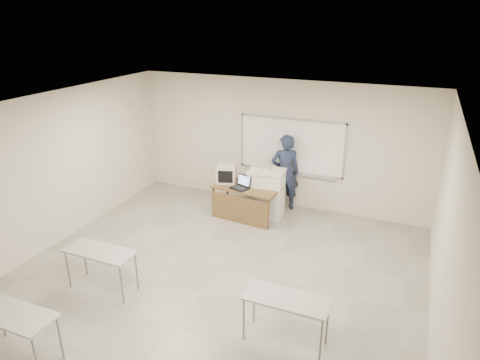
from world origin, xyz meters
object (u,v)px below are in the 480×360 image
at_px(whiteboard, 291,146).
at_px(presenter, 285,173).
at_px(mouse, 256,186).
at_px(keyboard, 262,168).
at_px(crt_monitor, 226,173).
at_px(laptop, 240,185).
at_px(instructor_desk, 245,197).
at_px(podium, 266,193).

distance_m(whiteboard, presenter, 0.62).
distance_m(whiteboard, mouse, 1.30).
bearing_deg(mouse, keyboard, 100.85).
bearing_deg(mouse, whiteboard, 80.76).
bearing_deg(keyboard, crt_monitor, -170.86).
relative_size(crt_monitor, mouse, 5.47).
distance_m(laptop, presenter, 1.17).
xyz_separation_m(whiteboard, instructor_desk, (-0.70, -1.13, -0.93)).
bearing_deg(instructor_desk, presenter, 59.20).
xyz_separation_m(laptop, presenter, (0.75, 0.89, 0.10)).
bearing_deg(laptop, instructor_desk, 23.77).
distance_m(laptop, mouse, 0.35).
height_order(crt_monitor, presenter, presenter).
distance_m(whiteboard, laptop, 1.54).
distance_m(instructor_desk, mouse, 0.34).
distance_m(podium, presenter, 0.69).
bearing_deg(presenter, instructor_desk, 26.29).
relative_size(laptop, keyboard, 0.83).
distance_m(mouse, keyboard, 0.45).
bearing_deg(podium, presenter, 58.73).
bearing_deg(presenter, whiteboard, -129.10).
height_order(whiteboard, instructor_desk, whiteboard).
distance_m(instructor_desk, keyboard, 0.76).
bearing_deg(presenter, podium, 35.91).
relative_size(keyboard, presenter, 0.24).
relative_size(whiteboard, presenter, 1.36).
bearing_deg(instructor_desk, laptop, -169.09).
relative_size(mouse, keyboard, 0.20).
bearing_deg(presenter, mouse, 30.69).
height_order(podium, mouse, podium).
bearing_deg(laptop, presenter, 68.37).
distance_m(whiteboard, keyboard, 0.90).
xyz_separation_m(podium, keyboard, (-0.15, 0.08, 0.57)).
bearing_deg(podium, laptop, -147.40).
bearing_deg(podium, keyboard, 147.35).
xyz_separation_m(podium, presenter, (0.26, 0.53, 0.35)).
bearing_deg(keyboard, presenter, 41.84).
relative_size(podium, mouse, 12.63).
bearing_deg(laptop, podium, 55.54).
relative_size(instructor_desk, mouse, 16.72).
distance_m(podium, crt_monitor, 1.02).
relative_size(whiteboard, mouse, 28.13).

